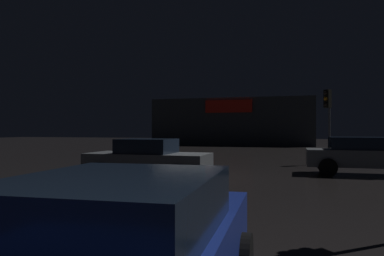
% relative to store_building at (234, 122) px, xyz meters
% --- Properties ---
extents(ground_plane, '(120.00, 120.00, 0.00)m').
position_rel_store_building_xyz_m(ground_plane, '(3.37, -29.54, -2.70)').
color(ground_plane, black).
extents(store_building, '(18.41, 6.54, 5.39)m').
position_rel_store_building_xyz_m(store_building, '(0.00, 0.00, 0.00)').
color(store_building, '#33383D').
rests_on(store_building, ground).
extents(traffic_signal_main, '(0.41, 0.43, 3.93)m').
position_rel_store_building_xyz_m(traffic_signal_main, '(9.01, -22.89, 0.31)').
color(traffic_signal_main, '#595B60').
rests_on(traffic_signal_main, ground).
extents(car_near, '(4.60, 2.00, 1.53)m').
position_rel_store_building_xyz_m(car_near, '(10.08, -27.40, -1.89)').
color(car_near, slate).
rests_on(car_near, ground).
extents(car_far, '(4.29, 2.04, 1.50)m').
position_rel_store_building_xyz_m(car_far, '(2.47, -31.48, -1.92)').
color(car_far, slate).
rests_on(car_far, ground).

